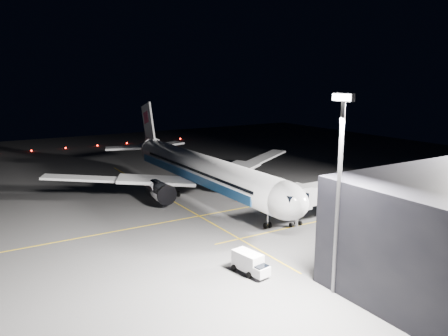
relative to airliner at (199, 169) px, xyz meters
name	(u,v)px	position (x,y,z in m)	size (l,w,h in m)	color
ground	(202,197)	(1.08, 0.00, -5.16)	(200.00, 200.00, 0.00)	#4C4C4F
guide_line_main	(230,210)	(11.08, 0.00, -5.16)	(0.25, 80.00, 0.01)	gold
guide_line_cross	(173,201)	(1.08, -6.00, -5.16)	(70.00, 0.25, 0.01)	gold
guide_line_side	(324,220)	(23.08, 10.00, -5.16)	(0.25, 40.00, 0.01)	gold
airliner	(199,169)	(0.00, 0.00, 0.00)	(61.48, 54.22, 16.64)	silver
jet_bridge	(361,185)	(23.08, 18.06, -0.58)	(3.60, 34.40, 6.30)	#B2B2B7
floodlight_mast_south	(339,178)	(41.08, -6.01, 7.21)	(2.40, 0.67, 20.70)	#59595E
taxiway_lights	(97,145)	(-70.92, 0.00, -4.94)	(0.44, 60.44, 0.44)	#FF140A
service_truck	(250,263)	(32.87, -10.95, -3.86)	(5.00, 2.65, 2.43)	white
baggage_tug	(263,183)	(1.35, 13.96, -4.29)	(2.87, 2.43, 1.90)	black
safety_cone_a	(247,197)	(6.89, 6.29, -4.82)	(0.46, 0.46, 0.68)	#FF560A
safety_cone_b	(237,199)	(7.08, 4.00, -4.83)	(0.44, 0.44, 0.66)	#FF560A
safety_cone_c	(246,180)	(-5.02, 14.00, -4.88)	(0.38, 0.38, 0.57)	#FF560A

